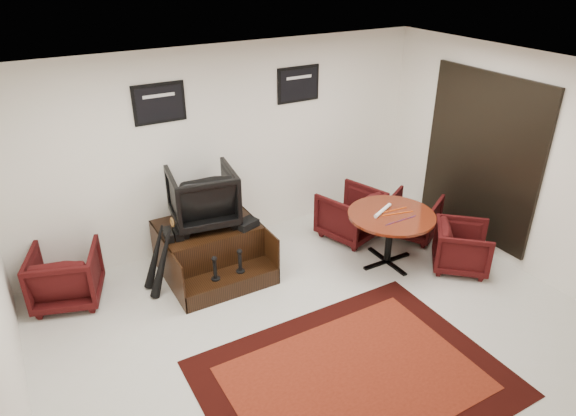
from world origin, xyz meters
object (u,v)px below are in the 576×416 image
at_px(armchair_side, 65,273).
at_px(table_chair_back, 350,212).
at_px(table_chair_window, 414,214).
at_px(table_chair_corner, 462,245).
at_px(shine_chair, 203,194).
at_px(meeting_table, 391,220).
at_px(shine_podium, 211,250).

relative_size(armchair_side, table_chair_back, 0.97).
distance_m(table_chair_window, table_chair_corner, 1.00).
bearing_deg(shine_chair, table_chair_corner, 157.28).
distance_m(shine_chair, table_chair_window, 3.14).
height_order(table_chair_back, table_chair_corner, table_chair_back).
bearing_deg(armchair_side, table_chair_corner, 176.65).
xyz_separation_m(armchair_side, table_chair_window, (4.73, -0.85, -0.04)).
bearing_deg(meeting_table, table_chair_window, 26.81).
height_order(shine_chair, table_chair_window, shine_chair).
bearing_deg(table_chair_window, meeting_table, 86.57).
relative_size(shine_chair, table_chair_back, 1.03).
xyz_separation_m(meeting_table, table_chair_back, (-0.02, 0.85, -0.26)).
bearing_deg(shine_podium, table_chair_back, -4.73).
relative_size(armchair_side, table_chair_window, 1.11).
bearing_deg(table_chair_window, table_chair_back, 31.66).
xyz_separation_m(armchair_side, table_chair_back, (3.90, -0.41, 0.01)).
relative_size(shine_podium, shine_chair, 1.57).
bearing_deg(armchair_side, shine_chair, -164.85).
bearing_deg(meeting_table, table_chair_corner, -37.55).
relative_size(table_chair_back, table_chair_window, 1.14).
bearing_deg(shine_chair, shine_podium, 98.29).
height_order(shine_podium, meeting_table, meeting_table).
distance_m(table_chair_back, table_chair_window, 0.95).
bearing_deg(table_chair_corner, meeting_table, 94.58).
distance_m(shine_podium, table_chair_corner, 3.33).
height_order(shine_podium, armchair_side, armchair_side).
distance_m(shine_podium, shine_chair, 0.78).
relative_size(meeting_table, table_chair_corner, 1.63).
bearing_deg(table_chair_back, shine_chair, -25.83).
xyz_separation_m(shine_podium, table_chair_corner, (2.91, -1.62, 0.05)).
xyz_separation_m(shine_chair, meeting_table, (2.15, -1.17, -0.41)).
distance_m(shine_podium, table_chair_back, 2.14).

